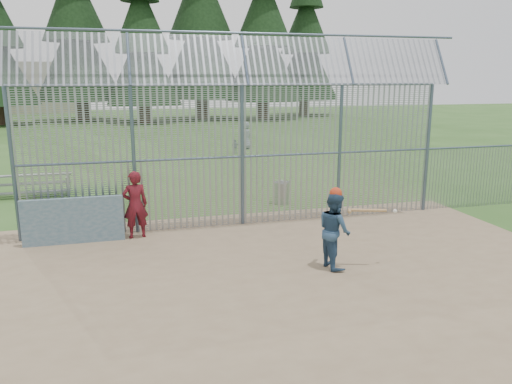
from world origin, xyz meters
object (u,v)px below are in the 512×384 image
object	(u,v)px
batter	(334,230)
trash_can	(282,192)
dugout_wall	(73,221)
bleacher	(27,185)
onlooker	(135,205)

from	to	relation	value
batter	trash_can	xyz separation A→B (m)	(0.68, 5.93, -0.50)
dugout_wall	bleacher	xyz separation A→B (m)	(-2.09, 6.08, -0.21)
batter	bleacher	xyz separation A→B (m)	(-7.87, 9.33, -0.47)
onlooker	bleacher	xyz separation A→B (m)	(-3.65, 5.99, -0.51)
batter	bleacher	distance (m)	12.21
onlooker	trash_can	distance (m)	5.57
batter	trash_can	size ratio (longest dim) A/B	2.10
dugout_wall	onlooker	bearing A→B (deg)	3.12
dugout_wall	batter	world-z (taller)	batter
dugout_wall	batter	distance (m)	6.63
dugout_wall	batter	xyz separation A→B (m)	(5.78, -3.25, 0.26)
batter	bleacher	world-z (taller)	batter
batter	onlooker	xyz separation A→B (m)	(-4.22, 3.33, 0.04)
trash_can	onlooker	bearing A→B (deg)	-152.12
trash_can	bleacher	bearing A→B (deg)	158.31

